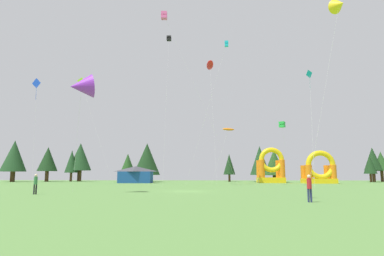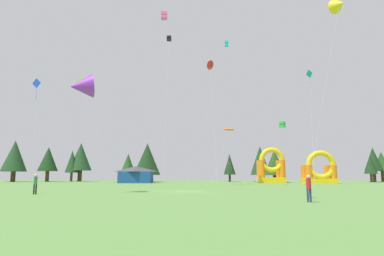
% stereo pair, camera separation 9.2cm
% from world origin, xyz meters
% --- Properties ---
extents(ground_plane, '(120.00, 120.00, 0.00)m').
position_xyz_m(ground_plane, '(0.00, 0.00, 0.00)').
color(ground_plane, '#5B8C42').
extents(kite_red_parafoil, '(1.84, 9.62, 23.68)m').
position_xyz_m(kite_red_parafoil, '(2.68, 25.70, 22.85)').
color(kite_red_parafoil, red).
rests_on(kite_red_parafoil, ground_plane).
extents(kite_green_box, '(2.18, 3.17, 10.32)m').
position_xyz_m(kite_green_box, '(14.34, 17.81, 9.86)').
color(kite_green_box, green).
rests_on(kite_green_box, ground_plane).
extents(kite_pink_box, '(11.73, 0.97, 27.07)m').
position_xyz_m(kite_pink_box, '(-4.52, 12.36, 26.45)').
color(kite_pink_box, '#EA599E').
rests_on(kite_pink_box, ground_plane).
extents(kite_blue_diamond, '(2.17, 2.79, 15.43)m').
position_xyz_m(kite_blue_diamond, '(-22.68, 9.46, 14.78)').
color(kite_blue_diamond, blue).
rests_on(kite_blue_diamond, ground_plane).
extents(kite_teal_diamond, '(2.66, 7.35, 17.64)m').
position_xyz_m(kite_teal_diamond, '(18.01, 13.98, 16.95)').
color(kite_teal_diamond, '#0C7F7A').
rests_on(kite_teal_diamond, ground_plane).
extents(kite_purple_delta, '(3.27, 4.53, 11.80)m').
position_xyz_m(kite_purple_delta, '(-10.30, -4.81, 10.48)').
color(kite_purple_delta, purple).
rests_on(kite_purple_delta, ground_plane).
extents(kite_lime_diamond, '(8.98, 4.33, 21.10)m').
position_xyz_m(kite_lime_diamond, '(-23.57, 27.96, 20.36)').
color(kite_lime_diamond, '#8CD826').
rests_on(kite_lime_diamond, ground_plane).
extents(kite_cyan_box, '(7.11, 0.77, 23.65)m').
position_xyz_m(kite_cyan_box, '(5.34, 16.11, 23.07)').
color(kite_cyan_box, '#19B7CC').
rests_on(kite_cyan_box, ground_plane).
extents(kite_yellow_delta, '(5.83, 2.37, 21.49)m').
position_xyz_m(kite_yellow_delta, '(16.89, -0.85, 20.52)').
color(kite_yellow_delta, yellow).
rests_on(kite_yellow_delta, ground_plane).
extents(kite_black_box, '(0.77, 6.66, 25.98)m').
position_xyz_m(kite_black_box, '(-4.57, 18.98, 25.48)').
color(kite_black_box, black).
rests_on(kite_black_box, ground_plane).
extents(kite_orange_parafoil, '(4.41, 1.99, 10.09)m').
position_xyz_m(kite_orange_parafoil, '(5.86, 22.63, 9.78)').
color(kite_orange_parafoil, orange).
rests_on(kite_orange_parafoil, ground_plane).
extents(person_far_side, '(0.32, 0.32, 1.56)m').
position_xyz_m(person_far_side, '(10.12, -9.32, 0.93)').
color(person_far_side, navy).
rests_on(person_far_side, ground_plane).
extents(person_left_edge, '(0.45, 0.45, 1.87)m').
position_xyz_m(person_left_edge, '(-13.73, -5.96, 1.11)').
color(person_left_edge, black).
rests_on(person_left_edge, ground_plane).
extents(person_midfield, '(0.33, 0.33, 1.82)m').
position_xyz_m(person_midfield, '(8.96, -13.26, 1.08)').
color(person_midfield, navy).
rests_on(person_midfield, ground_plane).
extents(inflatable_red_slide, '(5.95, 4.57, 6.43)m').
position_xyz_m(inflatable_red_slide, '(24.13, 30.53, 2.22)').
color(inflatable_red_slide, yellow).
rests_on(inflatable_red_slide, ground_plane).
extents(inflatable_yellow_castle, '(5.40, 4.45, 7.32)m').
position_xyz_m(inflatable_yellow_castle, '(15.34, 34.09, 2.72)').
color(inflatable_yellow_castle, yellow).
rests_on(inflatable_yellow_castle, ground_plane).
extents(festival_tent, '(6.69, 3.60, 3.43)m').
position_xyz_m(festival_tent, '(-12.80, 31.83, 1.71)').
color(festival_tent, '#19478C').
rests_on(festival_tent, ground_plane).
extents(tree_row_0, '(5.81, 5.81, 9.79)m').
position_xyz_m(tree_row_0, '(-43.93, 40.01, 6.05)').
color(tree_row_0, '#4C331E').
rests_on(tree_row_0, ground_plane).
extents(tree_row_1, '(4.73, 4.73, 8.38)m').
position_xyz_m(tree_row_1, '(-36.95, 42.56, 5.40)').
color(tree_row_1, '#4C331E').
rests_on(tree_row_1, ground_plane).
extents(tree_row_2, '(3.22, 3.22, 7.69)m').
position_xyz_m(tree_row_2, '(-31.68, 44.27, 4.88)').
color(tree_row_2, '#4C331E').
rests_on(tree_row_2, ground_plane).
extents(tree_row_3, '(5.66, 5.66, 9.65)m').
position_xyz_m(tree_row_3, '(-30.22, 45.87, 6.12)').
color(tree_row_3, '#4C331E').
rests_on(tree_row_3, ground_plane).
extents(tree_row_4, '(4.05, 4.05, 6.88)m').
position_xyz_m(tree_row_4, '(-17.86, 45.41, 4.16)').
color(tree_row_4, '#4C331E').
rests_on(tree_row_4, ground_plane).
extents(tree_row_5, '(6.28, 6.28, 9.09)m').
position_xyz_m(tree_row_5, '(-12.35, 41.64, 5.32)').
color(tree_row_5, '#4C331E').
rests_on(tree_row_5, ground_plane).
extents(tree_row_6, '(2.87, 2.87, 6.63)m').
position_xyz_m(tree_row_6, '(7.29, 44.10, 4.13)').
color(tree_row_6, '#4C331E').
rests_on(tree_row_6, ground_plane).
extents(tree_row_7, '(4.86, 4.86, 8.65)m').
position_xyz_m(tree_row_7, '(14.88, 45.63, 5.09)').
color(tree_row_7, '#4C331E').
rests_on(tree_row_7, ground_plane).
extents(tree_row_8, '(4.89, 4.89, 7.38)m').
position_xyz_m(tree_row_8, '(17.36, 40.51, 4.43)').
color(tree_row_8, '#4C331E').
rests_on(tree_row_8, ground_plane).
extents(tree_row_9, '(2.82, 2.82, 6.03)m').
position_xyz_m(tree_row_9, '(38.94, 40.89, 3.92)').
color(tree_row_9, '#4C331E').
rests_on(tree_row_9, ground_plane).
extents(tree_row_10, '(3.94, 3.94, 8.09)m').
position_xyz_m(tree_row_10, '(41.12, 43.94, 5.31)').
color(tree_row_10, '#4C331E').
rests_on(tree_row_10, ground_plane).
extents(tree_row_11, '(3.74, 3.74, 7.10)m').
position_xyz_m(tree_row_11, '(43.25, 44.40, 4.76)').
color(tree_row_11, '#4C331E').
rests_on(tree_row_11, ground_plane).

